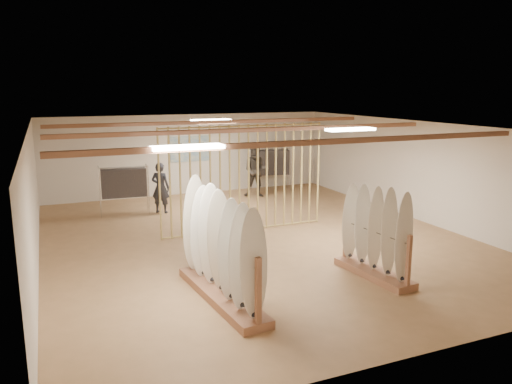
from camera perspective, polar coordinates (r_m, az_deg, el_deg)
name	(u,v)px	position (r m, az deg, el deg)	size (l,w,h in m)	color
floor	(256,239)	(12.51, 0.00, -5.39)	(12.00, 12.00, 0.00)	#A67B50
ceiling	(256,126)	(11.99, 0.00, 7.51)	(12.00, 12.00, 0.00)	gray
wall_back	(190,154)	(17.79, -7.57, 4.28)	(12.00, 12.00, 0.00)	silver
wall_front	(428,261)	(7.22, 19.07, -7.45)	(12.00, 12.00, 0.00)	silver
wall_left	(33,202)	(11.25, -24.16, -1.04)	(12.00, 12.00, 0.00)	silver
wall_right	(419,171)	(14.83, 18.11, 2.30)	(12.00, 12.00, 0.00)	silver
ceiling_slats	(256,130)	(12.00, 0.00, 7.12)	(9.50, 6.12, 0.10)	#956044
light_panels	(256,129)	(11.99, 0.00, 7.22)	(1.20, 0.35, 0.06)	white
bamboo_partition	(244,179)	(12.90, -1.38, 1.54)	(4.45, 0.05, 2.78)	tan
poster	(190,149)	(17.74, -7.57, 4.91)	(1.40, 0.03, 0.90)	teal
rack_left	(221,262)	(8.88, -4.05, -8.01)	(0.81, 2.93, 2.02)	#956044
rack_right	(375,246)	(10.21, 13.42, -6.08)	(0.69, 1.96, 1.82)	#956044
clothing_rack_a	(124,183)	(15.18, -14.88, 1.01)	(1.37, 0.43, 1.47)	silver
clothing_rack_b	(270,162)	(18.24, 1.62, 3.40)	(1.46, 0.63, 1.59)	silver
shopper_a	(160,184)	(15.19, -10.87, 0.85)	(0.63, 0.43, 1.74)	#27282F
shopper_b	(256,167)	(17.13, 0.04, 2.86)	(1.00, 0.78, 2.07)	#332D27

